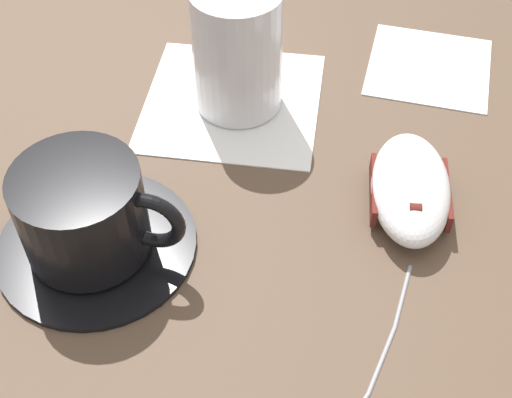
{
  "coord_description": "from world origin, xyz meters",
  "views": [
    {
      "loc": [
        0.08,
        -0.4,
        0.42
      ],
      "look_at": [
        0.02,
        -0.06,
        0.03
      ],
      "focal_mm": 50.0,
      "sensor_mm": 36.0,
      "label": 1
    }
  ],
  "objects": [
    {
      "name": "drinking_glass",
      "position": [
        -0.03,
        0.08,
        0.06
      ],
      "size": [
        0.08,
        0.08,
        0.11
      ],
      "primitive_type": "cylinder",
      "color": "silver",
      "rests_on": "napkin_under_glass"
    },
    {
      "name": "napkin_spare",
      "position": [
        0.14,
        0.16,
        0.0
      ],
      "size": [
        0.12,
        0.12,
        0.0
      ],
      "primitive_type": "cube",
      "rotation": [
        0.0,
        0.0,
        -0.06
      ],
      "color": "white",
      "rests_on": "ground"
    },
    {
      "name": "saucer",
      "position": [
        -0.1,
        -0.1,
        0.0
      ],
      "size": [
        0.15,
        0.15,
        0.01
      ],
      "primitive_type": "cylinder",
      "color": "black",
      "rests_on": "ground"
    },
    {
      "name": "computer_mouse",
      "position": [
        0.13,
        -0.02,
        0.02
      ],
      "size": [
        0.07,
        0.12,
        0.04
      ],
      "color": "silver",
      "rests_on": "ground"
    },
    {
      "name": "napkin_under_glass",
      "position": [
        -0.03,
        0.08,
        0.0
      ],
      "size": [
        0.16,
        0.16,
        0.0
      ],
      "primitive_type": "cube",
      "rotation": [
        0.0,
        0.0,
        0.05
      ],
      "color": "white",
      "rests_on": "ground"
    },
    {
      "name": "coffee_cup",
      "position": [
        -0.1,
        -0.11,
        0.04
      ],
      "size": [
        0.12,
        0.09,
        0.07
      ],
      "color": "black",
      "rests_on": "saucer"
    },
    {
      "name": "ground_plane",
      "position": [
        0.0,
        0.0,
        0.0
      ],
      "size": [
        3.0,
        3.0,
        0.0
      ],
      "primitive_type": "plane",
      "color": "brown"
    }
  ]
}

